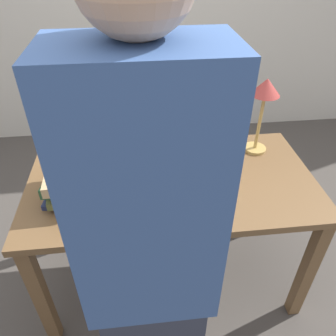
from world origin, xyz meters
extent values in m
plane|color=#47423D|center=(0.00, 0.00, 0.00)|extent=(12.00, 12.00, 0.00)
cube|color=brown|center=(0.00, 0.00, 0.73)|extent=(1.40, 0.73, 0.03)
cube|color=brown|center=(-0.65, -0.32, 0.36)|extent=(0.06, 0.06, 0.72)
cube|color=brown|center=(0.65, -0.32, 0.36)|extent=(0.06, 0.06, 0.72)
cube|color=brown|center=(-0.65, 0.32, 0.36)|extent=(0.06, 0.06, 0.72)
cube|color=brown|center=(0.65, 0.32, 0.36)|extent=(0.06, 0.06, 0.72)
cube|color=black|center=(-0.03, -0.03, 0.76)|extent=(0.03, 0.30, 0.02)
cube|color=black|center=(-0.18, -0.03, 0.75)|extent=(0.27, 0.31, 0.01)
cube|color=black|center=(0.11, -0.03, 0.75)|extent=(0.27, 0.31, 0.01)
cube|color=white|center=(-0.16, -0.03, 0.80)|extent=(0.24, 0.30, 0.09)
cube|color=white|center=(0.09, -0.03, 0.80)|extent=(0.24, 0.30, 0.09)
cube|color=#1E284C|center=(-0.47, -0.05, 0.76)|extent=(0.24, 0.26, 0.02)
cube|color=brown|center=(-0.47, -0.05, 0.79)|extent=(0.24, 0.27, 0.04)
cube|color=#234C2D|center=(-0.47, -0.05, 0.83)|extent=(0.23, 0.25, 0.05)
cube|color=tan|center=(-0.47, -0.05, 0.88)|extent=(0.19, 0.30, 0.05)
cube|color=slate|center=(-0.33, -0.02, 0.86)|extent=(0.03, 0.15, 0.21)
cylinder|color=tan|center=(0.49, 0.21, 0.76)|extent=(0.12, 0.12, 0.02)
cylinder|color=tan|center=(0.49, 0.21, 0.92)|extent=(0.02, 0.02, 0.31)
cone|color=#99332D|center=(0.49, 0.21, 1.12)|extent=(0.14, 0.14, 0.08)
cylinder|color=#28282D|center=(-0.23, 0.00, 0.80)|extent=(0.08, 0.08, 0.09)
torus|color=#28282D|center=(-0.23, -0.05, 0.80)|extent=(0.02, 0.05, 0.05)
cube|color=#38568E|center=(-0.14, -0.67, 1.23)|extent=(0.36, 0.20, 0.74)
camera|label=1|loc=(-0.16, -1.24, 1.75)|focal=35.00mm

